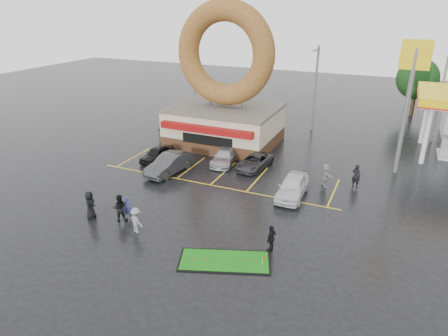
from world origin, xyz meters
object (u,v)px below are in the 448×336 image
at_px(streetlight_right, 441,95).
at_px(dumpster, 170,135).
at_px(car_silver, 225,156).
at_px(car_dgrey, 170,164).
at_px(donut_shop, 225,99).
at_px(car_white, 292,187).
at_px(putting_green, 225,261).
at_px(streetlight_mid, 315,87).
at_px(streetlight_left, 194,79).
at_px(person_blue, 128,208).
at_px(car_black, 157,154).
at_px(person_cameraman, 271,238).
at_px(shell_sign, 411,83).
at_px(car_grey, 255,162).

height_order(streetlight_right, dumpster, streetlight_right).
bearing_deg(car_silver, car_dgrey, -138.93).
xyz_separation_m(donut_shop, car_white, (9.30, -8.88, -3.69)).
bearing_deg(putting_green, streetlight_mid, 92.26).
relative_size(streetlight_left, person_blue, 5.80).
bearing_deg(car_black, person_cameraman, -29.22).
distance_m(car_white, dumpster, 16.13).
relative_size(shell_sign, streetlight_left, 1.18).
height_order(car_black, car_dgrey, car_dgrey).
xyz_separation_m(car_grey, car_white, (4.31, -3.91, 0.19)).
bearing_deg(car_silver, dumpster, 149.75).
xyz_separation_m(shell_sign, streetlight_left, (-23.00, 7.92, -2.60)).
distance_m(shell_sign, car_silver, 15.88).
xyz_separation_m(donut_shop, putting_green, (8.03, -18.14, -4.42)).
xyz_separation_m(car_silver, putting_green, (5.83, -13.17, -0.58)).
distance_m(streetlight_left, streetlight_mid, 14.04).
bearing_deg(dumpster, putting_green, -54.28).
bearing_deg(person_blue, car_silver, 55.93).
distance_m(shell_sign, streetlight_right, 10.68).
bearing_deg(streetlight_mid, person_cameraman, -82.85).
bearing_deg(person_blue, streetlight_left, 82.68).
relative_size(car_black, person_blue, 2.42).
relative_size(car_black, car_grey, 0.89).
height_order(streetlight_mid, person_cameraman, streetlight_mid).
relative_size(streetlight_right, car_grey, 2.13).
bearing_deg(streetlight_mid, donut_shop, -131.38).
distance_m(car_dgrey, car_silver, 5.04).
xyz_separation_m(car_grey, person_cameraman, (5.03, -11.15, 0.24)).
relative_size(car_white, dumpster, 2.52).
xyz_separation_m(car_silver, dumpster, (-7.44, 3.06, 0.03)).
bearing_deg(car_silver, car_black, -169.64).
height_order(donut_shop, car_black, donut_shop).
relative_size(streetlight_left, car_dgrey, 1.87).
bearing_deg(donut_shop, shell_sign, -3.47).
bearing_deg(car_grey, streetlight_mid, 88.38).
bearing_deg(shell_sign, streetlight_right, 73.17).
distance_m(shell_sign, person_blue, 22.95).
height_order(car_dgrey, car_grey, car_dgrey).
height_order(person_blue, dumpster, person_blue).
relative_size(streetlight_right, car_white, 1.99).
xyz_separation_m(shell_sign, car_grey, (-11.01, -4.00, -6.79)).
bearing_deg(person_cameraman, shell_sign, 169.96).
height_order(donut_shop, car_white, donut_shop).
bearing_deg(person_cameraman, car_silver, -133.45).
bearing_deg(car_grey, person_cameraman, -58.48).
bearing_deg(person_cameraman, car_dgrey, -111.95).
bearing_deg(streetlight_right, car_silver, -140.36).
bearing_deg(dumpster, car_grey, -20.20).
relative_size(streetlight_left, person_cameraman, 5.47).
height_order(car_dgrey, dumpster, car_dgrey).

